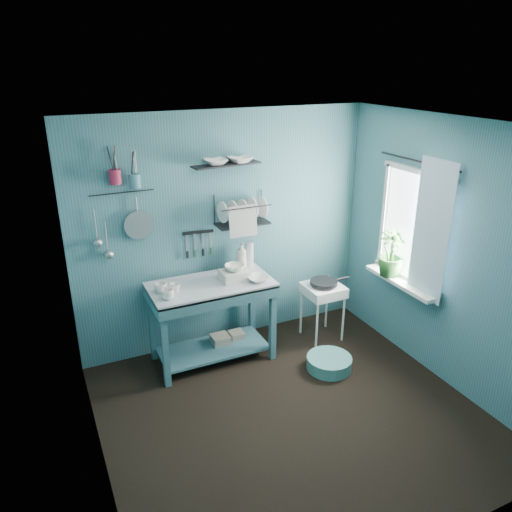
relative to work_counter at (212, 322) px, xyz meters
name	(u,v)px	position (x,y,z in m)	size (l,w,h in m)	color
floor	(291,414)	(0.32, -1.13, -0.44)	(3.20, 3.20, 0.00)	black
ceiling	(300,127)	(0.32, -1.13, 2.06)	(3.20, 3.20, 0.00)	silver
wall_back	(226,232)	(0.32, 0.37, 0.81)	(3.20, 3.20, 0.00)	#366670
wall_front	(430,393)	(0.32, -2.63, 0.81)	(3.20, 3.20, 0.00)	#366670
wall_left	(88,330)	(-1.28, -1.13, 0.81)	(3.00, 3.00, 0.00)	#366670
wall_right	(446,256)	(1.92, -1.13, 0.81)	(3.00, 3.00, 0.00)	#366670
work_counter	(212,322)	(0.00, 0.00, 0.00)	(1.23, 0.61, 0.87)	#33626C
mug_left	(168,294)	(-0.48, -0.16, 0.48)	(0.12, 0.12, 0.10)	white
mug_mid	(175,288)	(-0.38, -0.06, 0.48)	(0.10, 0.10, 0.09)	white
mug_right	(161,288)	(-0.50, 0.00, 0.48)	(0.12, 0.12, 0.10)	white
wash_tub	(235,275)	(0.25, -0.02, 0.49)	(0.28, 0.22, 0.10)	beige
tub_bowl	(235,268)	(0.25, -0.02, 0.57)	(0.20, 0.20, 0.06)	white
soap_bottle	(241,256)	(0.42, 0.20, 0.58)	(0.12, 0.12, 0.30)	beige
water_bottle	(249,255)	(0.52, 0.22, 0.58)	(0.09, 0.09, 0.28)	#B1BFC5
counter_bowl	(258,279)	(0.45, -0.15, 0.46)	(0.22, 0.22, 0.05)	white
hotplate_stand	(322,311)	(1.26, -0.10, -0.12)	(0.40, 0.40, 0.64)	white
frying_pan	(324,282)	(1.26, -0.10, 0.24)	(0.30, 0.30, 0.04)	black
knife_strip	(198,232)	(0.00, 0.34, 0.86)	(0.32, 0.02, 0.03)	black
dish_rack	(242,210)	(0.46, 0.24, 1.07)	(0.55, 0.24, 0.32)	black
upper_shelf	(226,165)	(0.30, 0.27, 1.54)	(0.70, 0.18, 0.01)	black
shelf_bowl_left	(216,160)	(0.19, 0.27, 1.60)	(0.23, 0.23, 0.06)	white
shelf_bowl_right	(240,156)	(0.45, 0.27, 1.61)	(0.24, 0.24, 0.06)	white
utensil_cup_magenta	(115,177)	(-0.77, 0.29, 1.52)	(0.11, 0.11, 0.13)	#A91F3D
utensil_cup_teal	(135,181)	(-0.60, 0.29, 1.47)	(0.11, 0.11, 0.13)	teal
colander	(139,225)	(-0.59, 0.32, 1.03)	(0.28, 0.28, 0.03)	#A0A3A8
ladle_outer	(95,225)	(-0.99, 0.33, 1.08)	(0.01, 0.01, 0.30)	#A0A3A8
ladle_inner	(107,237)	(-0.90, 0.33, 0.95)	(0.01, 0.01, 0.30)	#A0A3A8
hook_rail	(122,193)	(-0.72, 0.34, 1.36)	(0.01, 0.01, 0.60)	black
window_glass	(414,227)	(1.90, -0.68, 0.96)	(1.10, 1.10, 0.00)	white
windowsill	(400,282)	(1.82, -0.68, 0.37)	(0.16, 0.95, 0.04)	white
curtain	(431,232)	(1.84, -0.98, 1.01)	(1.35, 1.35, 0.00)	white
curtain_rod	(418,161)	(1.86, -0.68, 1.61)	(0.02, 0.02, 1.05)	black
potted_plant	(391,254)	(1.80, -0.51, 0.64)	(0.27, 0.27, 0.48)	#2A5E25
storage_tin_large	(220,345)	(0.10, 0.05, -0.33)	(0.18, 0.18, 0.22)	gray
storage_tin_small	(237,340)	(0.30, 0.08, -0.34)	(0.15, 0.15, 0.20)	gray
floor_basin	(329,363)	(1.00, -0.67, -0.37)	(0.46, 0.46, 0.13)	teal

